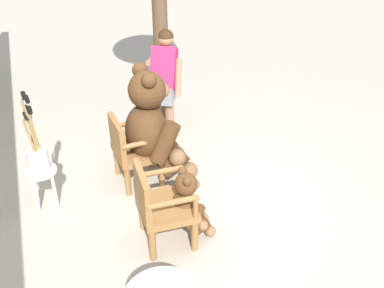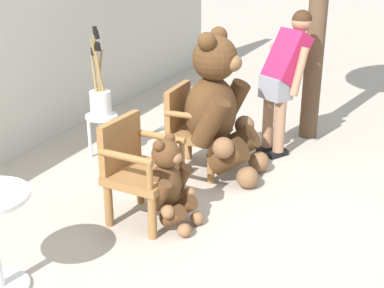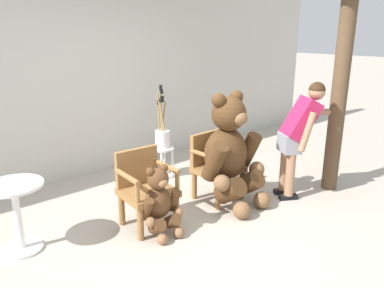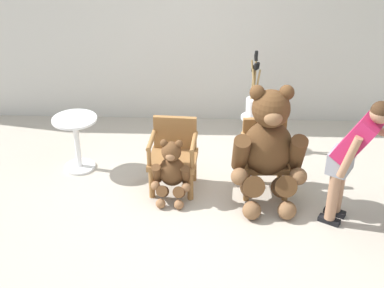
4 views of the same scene
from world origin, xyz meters
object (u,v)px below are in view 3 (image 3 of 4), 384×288
at_px(teddy_bear_large, 230,151).
at_px(white_stool, 163,154).
at_px(wooden_chair_left, 145,186).
at_px(person_visitor, 299,130).
at_px(teddy_bear_small, 160,201).
at_px(wooden_chair_right, 215,164).
at_px(brush_bucket, 162,135).
at_px(round_side_table, 17,210).

relative_size(teddy_bear_large, white_stool, 3.12).
relative_size(wooden_chair_left, person_visitor, 0.57).
bearing_deg(teddy_bear_small, white_stool, 52.18).
relative_size(wooden_chair_right, person_visitor, 0.57).
distance_m(wooden_chair_right, teddy_bear_large, 0.35).
distance_m(teddy_bear_large, teddy_bear_small, 1.15).
distance_m(wooden_chair_left, person_visitor, 2.09).
relative_size(teddy_bear_small, white_stool, 1.68).
bearing_deg(white_stool, teddy_bear_small, -127.82).
bearing_deg(teddy_bear_small, wooden_chair_right, 14.49).
relative_size(wooden_chair_right, teddy_bear_small, 1.11).
bearing_deg(teddy_bear_small, person_visitor, -11.32).
relative_size(teddy_bear_small, brush_bucket, 0.83).
relative_size(wooden_chair_left, teddy_bear_small, 1.11).
height_order(teddy_bear_small, white_stool, teddy_bear_small).
relative_size(wooden_chair_left, wooden_chair_right, 1.00).
bearing_deg(round_side_table, wooden_chair_right, -8.98).
bearing_deg(teddy_bear_small, round_side_table, 152.41).
distance_m(brush_bucket, round_side_table, 2.38).
bearing_deg(brush_bucket, teddy_bear_small, -127.77).
bearing_deg(teddy_bear_large, white_stool, 93.34).
relative_size(wooden_chair_right, teddy_bear_large, 0.60).
xyz_separation_m(person_visitor, white_stool, (-0.90, 1.71, -0.55)).
height_order(white_stool, brush_bucket, brush_bucket).
relative_size(teddy_bear_small, person_visitor, 0.51).
xyz_separation_m(wooden_chair_left, white_stool, (1.02, 1.04, -0.11)).
bearing_deg(brush_bucket, wooden_chair_right, -86.06).
bearing_deg(teddy_bear_large, round_side_table, 165.02).
relative_size(wooden_chair_left, white_stool, 1.87).
distance_m(wooden_chair_left, white_stool, 1.46).
distance_m(wooden_chair_right, person_visitor, 1.16).
bearing_deg(white_stool, round_side_table, -163.67).
bearing_deg(teddy_bear_small, teddy_bear_large, 1.28).
distance_m(wooden_chair_right, round_side_table, 2.38).
bearing_deg(person_visitor, wooden_chair_left, 160.81).
distance_m(person_visitor, white_stool, 2.01).
xyz_separation_m(wooden_chair_left, person_visitor, (1.92, -0.67, 0.44)).
height_order(wooden_chair_right, teddy_bear_small, wooden_chair_right).
bearing_deg(person_visitor, teddy_bear_large, 153.61).
distance_m(wooden_chair_left, teddy_bear_small, 0.30).
xyz_separation_m(wooden_chair_left, teddy_bear_small, (-0.01, -0.28, -0.08)).
bearing_deg(wooden_chair_left, teddy_bear_large, -13.28).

